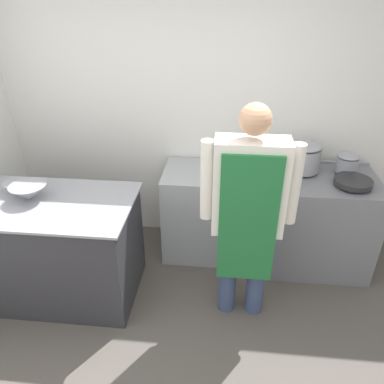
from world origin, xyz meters
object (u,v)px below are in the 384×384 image
sauce_pot (347,163)px  stock_pot (303,156)px  mixing_bowl (29,193)px  fridge_unit (195,212)px  stove (318,222)px  person_cook (248,207)px  saute_pan (353,182)px

sauce_pot → stock_pot: bearing=180.0°
mixing_bowl → fridge_unit: bearing=28.5°
fridge_unit → stove: bearing=-3.7°
fridge_unit → person_cook: person_cook is taller
stock_pot → mixing_bowl: bearing=-161.8°
stock_pot → sauce_pot: 0.39m
saute_pan → sauce_pot: sauce_pot is taller
person_cook → sauce_pot: person_cook is taller
saute_pan → fridge_unit: bearing=171.8°
mixing_bowl → stock_pot: bearing=18.2°
person_cook → mixing_bowl: (-1.67, 0.10, -0.04)m
mixing_bowl → stove: bearing=14.0°
fridge_unit → saute_pan: 1.43m
saute_pan → person_cook: bearing=-146.8°
stove → saute_pan: 0.53m
fridge_unit → saute_pan: bearing=-8.2°
sauce_pot → saute_pan: bearing=-90.0°
person_cook → mixing_bowl: bearing=176.5°
stove → saute_pan: bearing=-33.3°
stock_pot → sauce_pot: bearing=0.0°
stove → mixing_bowl: mixing_bowl is taller
mixing_bowl → sauce_pot: bearing=15.6°
stock_pot → sauce_pot: stock_pot is taller
person_cook → sauce_pot: bearing=42.7°
stove → sauce_pot: size_ratio=4.84×
mixing_bowl → person_cook: bearing=-3.5°
mixing_bowl → sauce_pot: (2.55, 0.71, 0.04)m
stock_pot → saute_pan: 0.46m
person_cook → mixing_bowl: person_cook is taller
person_cook → stock_pot: bearing=58.5°
stove → fridge_unit: bearing=176.3°
fridge_unit → stock_pot: 1.12m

